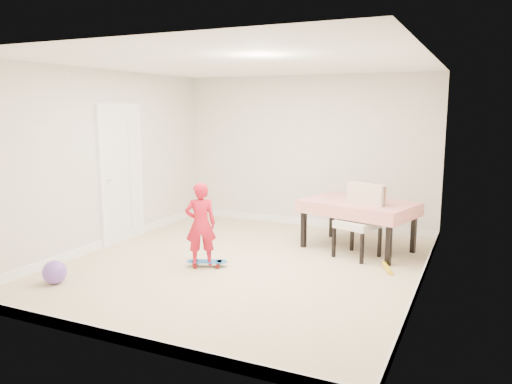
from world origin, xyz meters
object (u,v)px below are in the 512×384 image
at_px(dining_table, 358,226).
at_px(child, 201,227).
at_px(dining_chair, 357,221).
at_px(skateboard, 207,264).
at_px(balloon, 55,272).

distance_m(dining_table, child, 2.34).
relative_size(dining_chair, skateboard, 1.91).
bearing_deg(balloon, skateboard, 44.79).
bearing_deg(skateboard, child, -157.19).
xyz_separation_m(dining_table, child, (-1.65, -1.66, 0.18)).
relative_size(dining_table, balloon, 5.51).
distance_m(dining_table, skateboard, 2.28).
distance_m(dining_chair, balloon, 3.94).
height_order(dining_chair, skateboard, dining_chair).
height_order(skateboard, balloon, balloon).
bearing_deg(dining_table, skateboard, -118.86).
height_order(skateboard, child, child).
bearing_deg(dining_chair, dining_table, 121.54).
bearing_deg(balloon, dining_chair, 40.53).
distance_m(dining_chair, child, 2.16).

